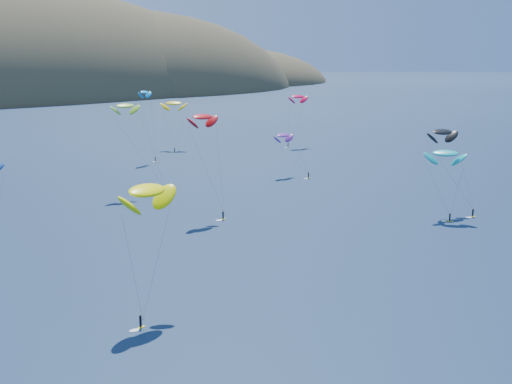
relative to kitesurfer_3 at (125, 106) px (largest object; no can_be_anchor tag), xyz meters
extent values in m
ellipsoid|color=#3D3526|center=(181.00, 404.52, -33.29)|extent=(320.00, 220.00, 156.00)
ellipsoid|color=#3D3526|center=(301.00, 444.52, -28.97)|extent=(240.00, 180.00, 84.00)
cube|color=yellow|center=(-38.80, -90.57, -23.89)|extent=(1.61, 0.99, 0.09)
cylinder|color=black|center=(-38.80, -90.57, -22.92)|extent=(0.36, 0.36, 1.66)
sphere|color=#8C6047|center=(-38.80, -90.57, -21.96)|extent=(0.28, 0.28, 0.28)
ellipsoid|color=#FEFF00|center=(-34.03, -84.12, -4.98)|extent=(12.22, 8.87, 6.19)
cube|color=yellow|center=(6.35, -10.39, -23.89)|extent=(1.60, 0.50, 0.09)
cylinder|color=black|center=(6.35, -10.39, -22.89)|extent=(0.37, 0.37, 1.70)
sphere|color=#8C6047|center=(6.35, -10.39, -21.91)|extent=(0.29, 0.29, 0.29)
ellipsoid|color=#90D42C|center=(-0.02, 0.04, 0.09)|extent=(8.13, 3.92, 4.49)
cube|color=yellow|center=(29.32, 42.54, -23.90)|extent=(1.27, 0.95, 0.07)
cylinder|color=black|center=(29.32, 42.54, -23.11)|extent=(0.30, 0.30, 1.35)
sphere|color=#8C6047|center=(29.32, 42.54, -22.33)|extent=(0.23, 0.23, 0.23)
ellipsoid|color=#008EDE|center=(28.47, 47.65, -0.03)|extent=(7.45, 6.12, 3.78)
cube|color=yellow|center=(48.16, -73.17, -23.89)|extent=(1.36, 1.45, 0.08)
cylinder|color=black|center=(48.16, -73.17, -22.93)|extent=(0.36, 0.36, 1.65)
sphere|color=#8C6047|center=(48.16, -73.17, -21.97)|extent=(0.28, 0.28, 0.28)
ellipsoid|color=#09A4A5|center=(50.55, -68.68, -8.60)|extent=(9.41, 9.83, 5.19)
cube|color=yellow|center=(54.27, -12.34, -23.89)|extent=(1.50, 0.64, 0.08)
cylinder|color=black|center=(54.27, -12.34, -22.98)|extent=(0.34, 0.34, 1.55)
sphere|color=#8C6047|center=(54.27, -12.34, -22.08)|extent=(0.26, 0.26, 0.26)
ellipsoid|color=#702795|center=(51.21, -3.26, -11.35)|extent=(8.16, 4.74, 4.30)
cube|color=yellow|center=(55.96, -73.43, -23.89)|extent=(1.61, 0.61, 0.09)
cylinder|color=black|center=(55.96, -73.43, -22.90)|extent=(0.37, 0.37, 1.68)
sphere|color=#8C6047|center=(55.96, -73.43, -21.93)|extent=(0.28, 0.28, 0.28)
ellipsoid|color=black|center=(55.75, -62.89, -4.49)|extent=(9.38, 5.05, 5.03)
cube|color=yellow|center=(88.16, 43.67, -23.90)|extent=(1.37, 0.41, 0.08)
cylinder|color=black|center=(88.16, 43.67, -23.04)|extent=(0.32, 0.32, 1.46)
sphere|color=#8C6047|center=(88.16, 43.67, -22.19)|extent=(0.24, 0.24, 0.24)
ellipsoid|color=#D0043B|center=(94.74, 46.26, -4.24)|extent=(9.05, 4.28, 5.03)
cube|color=yellow|center=(5.29, -41.88, -23.89)|extent=(1.65, 0.78, 0.09)
cylinder|color=black|center=(5.29, -41.88, -22.90)|extent=(0.37, 0.37, 1.70)
sphere|color=#8C6047|center=(5.29, -41.88, -21.91)|extent=(0.28, 0.28, 0.28)
ellipsoid|color=red|center=(4.25, -34.57, -0.20)|extent=(9.35, 5.75, 4.85)
cube|color=yellow|center=(44.96, 57.70, -23.90)|extent=(1.30, 1.16, 0.07)
cylinder|color=black|center=(44.96, 57.70, -23.05)|extent=(0.32, 0.32, 1.45)
sphere|color=#8C6047|center=(44.96, 57.70, -22.20)|extent=(0.24, 0.24, 0.24)
ellipsoid|color=yellow|center=(50.24, 67.71, -6.28)|extent=(10.57, 9.82, 5.52)
camera|label=1|loc=(-79.84, -181.15, 17.14)|focal=50.00mm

